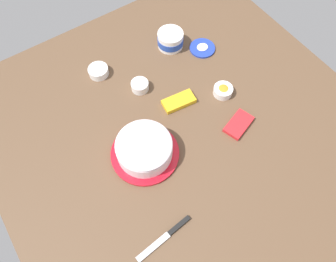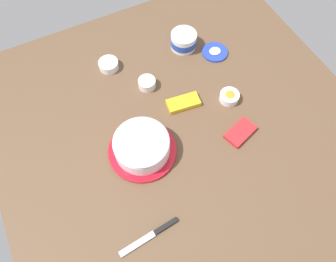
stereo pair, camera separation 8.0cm
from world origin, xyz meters
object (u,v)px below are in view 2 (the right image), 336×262
Objects in this scene: candy_box_upper at (240,132)px; sprinkle_bowl_orange at (229,96)px; spreading_knife at (154,233)px; candy_box_lower at (183,103)px; sprinkle_bowl_yellow at (109,65)px; frosting_tub_lid at (215,52)px; sprinkle_bowl_rainbow at (147,83)px; frosting_tub at (184,40)px; frosted_cake at (142,146)px.

sprinkle_bowl_orange is at bearing -124.12° from candy_box_upper.
candy_box_lower reaches higher than spreading_knife.
frosting_tub_lid is at bearing 163.33° from sprinkle_bowl_yellow.
sprinkle_bowl_rainbow is 0.19m from candy_box_lower.
sprinkle_bowl_yellow is at bearing -57.50° from sprinkle_bowl_rainbow.
sprinkle_bowl_rainbow is (0.26, 0.14, -0.02)m from frosting_tub.
frosting_tub_lid is 0.34m from candy_box_lower.
sprinkle_bowl_rainbow is at bearing -50.95° from candy_box_lower.
frosting_tub reaches higher than spreading_knife.
sprinkle_bowl_orange is 0.65× the size of candy_box_upper.
spreading_knife is at bearing 72.64° from frosted_cake.
sprinkle_bowl_rainbow is (0.38, 0.03, 0.02)m from frosting_tub_lid.
frosting_tub is at bearing -42.49° from frosting_tub_lid.
candy_box_upper is at bearing -157.51° from spreading_knife.
sprinkle_bowl_yellow is 1.17× the size of sprinkle_bowl_rainbow.
candy_box_lower is (0.16, 0.30, -0.03)m from frosting_tub.
spreading_knife is 3.01× the size of sprinkle_bowl_rainbow.
spreading_knife is 0.80m from sprinkle_bowl_yellow.
spreading_knife is 1.65× the size of candy_box_lower.
frosted_cake is 2.20× the size of frosting_tub.
sprinkle_bowl_yellow reaches higher than frosting_tub_lid.
frosting_tub is 0.95× the size of candy_box_upper.
candy_box_lower is (-0.26, -0.13, -0.04)m from frosted_cake.
sprinkle_bowl_yellow is at bearing -95.04° from frosted_cake.
frosted_cake is 0.60m from frosting_tub.
frosting_tub_lid is (-0.53, -0.32, -0.04)m from frosted_cake.
frosting_tub_lid is 1.45× the size of sprinkle_bowl_orange.
frosting_tub is at bearing -151.94° from sprinkle_bowl_rainbow.
sprinkle_bowl_yellow is at bearing -6.17° from frosting_tub.
sprinkle_bowl_rainbow is (-0.11, 0.18, 0.00)m from sprinkle_bowl_yellow.
candy_box_upper is at bearing 72.88° from frosting_tub_lid.
sprinkle_bowl_rainbow is 0.92× the size of sprinkle_bowl_orange.
sprinkle_bowl_yellow is 0.69× the size of candy_box_upper.
spreading_knife is 0.66m from sprinkle_bowl_orange.
sprinkle_bowl_orange is (-0.29, 0.23, -0.00)m from sprinkle_bowl_rainbow.
sprinkle_bowl_orange is at bearing 141.94° from sprinkle_bowl_rainbow.
candy_box_upper reaches higher than frosting_tub_lid.
candy_box_upper is (-0.14, 0.24, -0.00)m from candy_box_lower.
candy_box_lower is at bearing -153.46° from frosted_cake.
candy_box_lower is (0.28, 0.19, 0.01)m from frosting_tub_lid.
frosted_cake is 2.23× the size of frosting_tub_lid.
sprinkle_bowl_yellow reaches higher than candy_box_lower.
frosting_tub_lid is at bearing 137.51° from frosting_tub.
candy_box_lower is at bearing 61.87° from frosting_tub.
sprinkle_bowl_rainbow is at bearing 28.06° from frosting_tub.
sprinkle_bowl_yellow is (0.38, -0.04, -0.02)m from frosting_tub.
frosted_cake is 0.63m from frosting_tub_lid.
sprinkle_bowl_orange reaches higher than candy_box_upper.
spreading_knife is (0.52, 0.74, -0.03)m from frosting_tub.
frosted_cake is at bearing 7.64° from sprinkle_bowl_orange.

